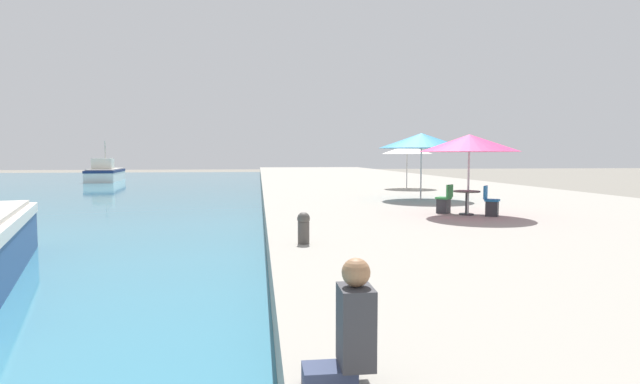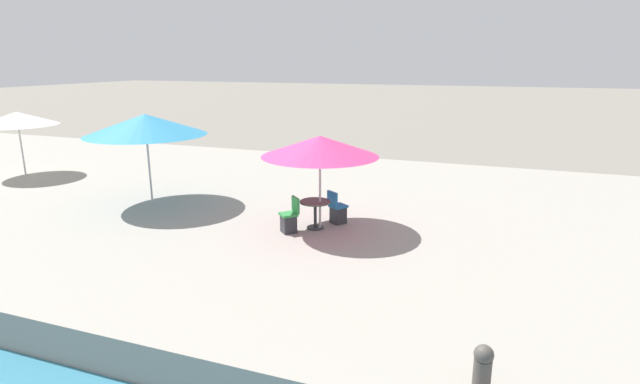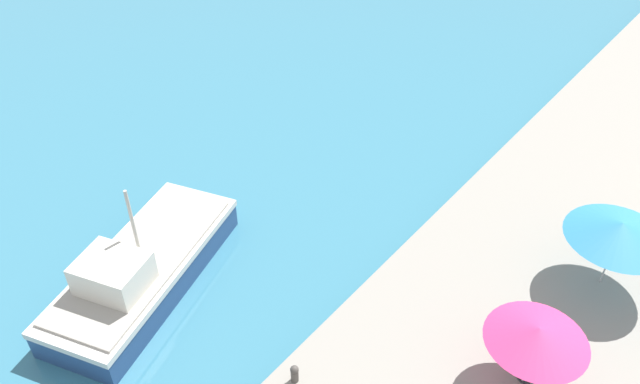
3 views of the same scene
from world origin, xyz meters
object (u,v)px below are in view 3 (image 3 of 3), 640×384
object	(u,v)px
fishing_boat_near	(141,269)
cafe_chair_left	(518,352)
cafe_umbrella_white	(620,230)
cafe_umbrella_pink	(538,335)
cafe_table	(528,368)
mooring_bollard	(295,373)

from	to	relation	value
fishing_boat_near	cafe_chair_left	bearing A→B (deg)	4.52
cafe_umbrella_white	cafe_umbrella_pink	bearing A→B (deg)	-93.92
fishing_boat_near	cafe_table	size ratio (longest dim) A/B	11.30
cafe_umbrella_pink	mooring_bollard	bearing A→B (deg)	-141.48
cafe_umbrella_pink	cafe_chair_left	bearing A→B (deg)	127.69
cafe_umbrella_white	cafe_chair_left	distance (m)	5.46
cafe_umbrella_white	fishing_boat_near	bearing A→B (deg)	-142.86
cafe_umbrella_white	cafe_table	bearing A→B (deg)	-93.87
cafe_table	cafe_chair_left	world-z (taller)	cafe_chair_left
cafe_umbrella_pink	cafe_chair_left	size ratio (longest dim) A/B	3.27
cafe_umbrella_pink	cafe_chair_left	distance (m)	2.04
cafe_umbrella_pink	cafe_umbrella_white	xyz separation A→B (m)	(0.38, 5.61, 0.25)
cafe_umbrella_white	cafe_table	xyz separation A→B (m)	(-0.37, -5.47, -1.90)
cafe_umbrella_white	mooring_bollard	xyz separation A→B (m)	(-5.78, -9.90, -2.09)
cafe_table	mooring_bollard	size ratio (longest dim) A/B	1.22
fishing_boat_near	mooring_bollard	xyz separation A→B (m)	(7.29, -0.00, 0.23)
fishing_boat_near	cafe_umbrella_pink	size ratio (longest dim) A/B	3.04
cafe_umbrella_pink	cafe_table	world-z (taller)	cafe_umbrella_pink
cafe_table	fishing_boat_near	bearing A→B (deg)	-160.78
cafe_umbrella_white	mooring_bollard	size ratio (longest dim) A/B	5.41
fishing_boat_near	mooring_bollard	distance (m)	7.29
fishing_boat_near	cafe_chair_left	xyz separation A→B (m)	(12.18, 4.94, 0.21)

